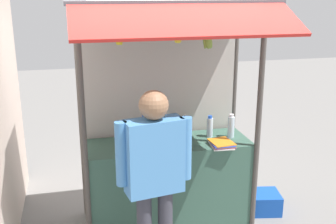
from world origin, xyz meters
TOP-DOWN VIEW (x-y plane):
  - ground_plane at (0.00, 0.00)m, footprint 20.00×20.00m
  - stall_counter at (0.00, 0.00)m, footprint 1.82×0.63m
  - stall_structure at (0.00, 0.07)m, footprint 2.02×1.43m
  - water_bottle_back_left at (0.22, 0.09)m, footprint 0.08×0.08m
  - water_bottle_mid_left at (0.51, 0.07)m, footprint 0.07×0.07m
  - water_bottle_front_right at (0.73, 0.00)m, footprint 0.08×0.08m
  - water_bottle_front_left at (-0.22, 0.22)m, footprint 0.07×0.07m
  - magazine_stack_right at (0.54, -0.23)m, footprint 0.26×0.30m
  - magazine_stack_rear_center at (-0.04, -0.23)m, footprint 0.21×0.32m
  - banana_bunch_leftmost at (-0.01, -0.41)m, footprint 0.09×0.09m
  - banana_bunch_inner_right at (-0.54, -0.41)m, footprint 0.08×0.08m
  - banana_bunch_inner_left at (0.28, -0.42)m, footprint 0.10×0.11m
  - vendor_person at (-0.33, -0.87)m, footprint 0.67×0.29m
  - plastic_crate at (1.18, -0.08)m, footprint 0.40×0.40m

SIDE VIEW (x-z plane):
  - ground_plane at x=0.00m, z-range 0.00..0.00m
  - plastic_crate at x=1.18m, z-range 0.00..0.24m
  - stall_counter at x=0.00m, z-range 0.00..0.96m
  - magazine_stack_right at x=0.54m, z-range 0.96..1.01m
  - magazine_stack_rear_center at x=-0.04m, z-range 0.96..1.05m
  - vendor_person at x=-0.33m, z-range 0.18..1.96m
  - water_bottle_mid_left at x=0.51m, z-range 0.95..1.20m
  - water_bottle_front_left at x=-0.22m, z-range 0.95..1.22m
  - water_bottle_back_left at x=0.22m, z-range 0.95..1.22m
  - water_bottle_front_right at x=0.73m, z-range 0.95..1.23m
  - stall_structure at x=0.00m, z-range 0.27..3.10m
  - banana_bunch_inner_left at x=0.28m, z-range 1.96..2.27m
  - banana_bunch_leftmost at x=-0.01m, z-range 2.04..2.29m
  - banana_bunch_inner_right at x=-0.54m, z-range 2.04..2.29m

